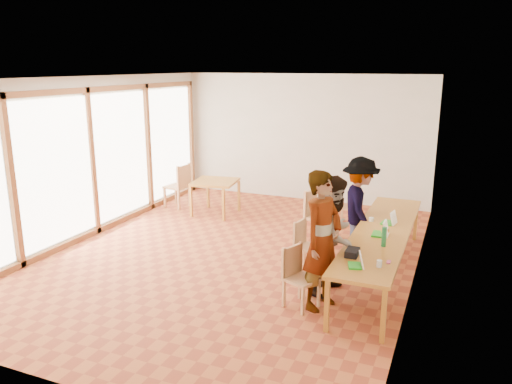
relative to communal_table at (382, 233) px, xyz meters
The scene contains 25 objects.
ground 2.60m from the communal_table, behind, with size 8.00×8.00×0.00m, color #AB5429.
wall_back 4.77m from the communal_table, 122.11° to the left, with size 6.00×0.10×3.00m, color beige.
wall_front 4.80m from the communal_table, 121.90° to the right, with size 6.00×0.10×3.00m, color beige.
wall_right 0.94m from the communal_table, ahead, with size 0.10×8.00×3.00m, color beige.
window_wall 5.52m from the communal_table, behind, with size 0.10×8.00×3.00m, color white.
ceiling 3.41m from the communal_table, behind, with size 6.00×8.00×0.04m, color white.
communal_table is the anchor object (origin of this frame).
side_table 4.38m from the communal_table, 152.63° to the left, with size 0.90×0.90×0.75m.
chair_near 1.68m from the communal_table, 122.96° to the right, with size 0.51×0.51×0.45m.
chair_mid 1.21m from the communal_table, behind, with size 0.44×0.44×0.43m.
chair_far 1.85m from the communal_table, 139.45° to the left, with size 0.54×0.54×0.51m.
chair_empty 2.55m from the communal_table, 114.59° to the left, with size 0.46×0.46×0.44m.
chair_spare 5.32m from the communal_table, 155.95° to the left, with size 0.53×0.53×0.54m.
person_near 1.46m from the communal_table, 114.31° to the right, with size 0.69×0.45×1.89m, color gray.
person_mid 0.98m from the communal_table, 124.76° to the right, with size 0.84×0.65×1.72m, color gray.
person_far 0.97m from the communal_table, 122.22° to the left, with size 1.11×0.64×1.71m, color gray.
laptop_near 1.55m from the communal_table, 92.27° to the right, with size 0.24×0.26×0.19m.
laptop_mid 0.26m from the communal_table, 81.40° to the right, with size 0.24×0.27×0.23m.
laptop_far 0.40m from the communal_table, 79.99° to the left, with size 0.24×0.27×0.21m.
yellow_mug 0.20m from the communal_table, 68.80° to the right, with size 0.12×0.12×0.09m, color orange.
green_bottle 0.72m from the communal_table, 79.93° to the right, with size 0.07×0.07×0.28m, color #227D43.
clear_glass 1.47m from the communal_table, 82.74° to the right, with size 0.07×0.07×0.09m, color silver.
condiment_cup 0.48m from the communal_table, 120.22° to the left, with size 0.08×0.08×0.06m, color white.
pink_phone 1.29m from the communal_table, 77.64° to the right, with size 0.05×0.10×0.01m, color #C94285.
black_pouch 1.22m from the communal_table, 99.71° to the right, with size 0.16×0.26×0.09m, color black.
Camera 1 is at (3.49, -7.38, 3.20)m, focal length 35.00 mm.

